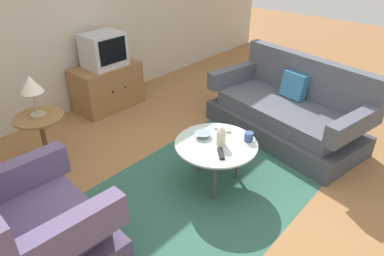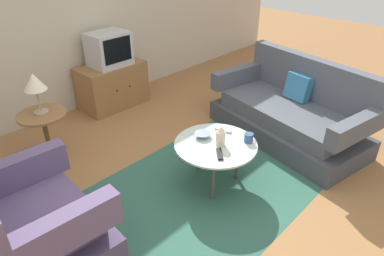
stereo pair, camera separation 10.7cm
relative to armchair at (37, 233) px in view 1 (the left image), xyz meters
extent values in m
plane|color=olive|center=(1.48, -0.34, -0.31)|extent=(16.00, 16.00, 0.00)
cube|color=#BCB29E|center=(1.48, 2.16, 1.04)|extent=(9.00, 0.12, 2.70)
cube|color=#2D5B4C|center=(1.60, -0.37, -0.31)|extent=(2.43, 1.68, 0.00)
cube|color=#4B3E5C|center=(0.05, 0.00, -0.19)|extent=(0.89, 1.02, 0.24)
cube|color=#5B4C70|center=(0.05, 0.00, 0.02)|extent=(0.74, 0.73, 0.18)
cube|color=#5B4C70|center=(0.03, -0.42, 0.24)|extent=(0.84, 0.19, 0.25)
cube|color=#5B4C70|center=(0.08, 0.41, 0.24)|extent=(0.84, 0.19, 0.25)
cube|color=#3E424B|center=(2.86, -0.43, -0.19)|extent=(1.21, 1.96, 0.24)
cube|color=#4C515B|center=(2.86, -0.43, 0.02)|extent=(1.02, 1.66, 0.18)
cube|color=#4C515B|center=(3.22, -0.50, 0.36)|extent=(0.49, 1.82, 0.49)
cube|color=#4C515B|center=(3.02, 0.40, 0.22)|extent=(0.89, 0.31, 0.22)
cube|color=#4C515B|center=(2.69, -1.25, 0.22)|extent=(0.89, 0.31, 0.22)
cube|color=teal|center=(3.09, -0.39, 0.26)|extent=(0.22, 0.33, 0.32)
cylinder|color=#B2C6C1|center=(1.60, -0.37, 0.14)|extent=(0.78, 0.78, 0.02)
cylinder|color=#4C4742|center=(1.64, -0.13, -0.09)|extent=(0.04, 0.04, 0.44)
cylinder|color=#4C4742|center=(1.41, -0.51, -0.09)|extent=(0.04, 0.04, 0.44)
cylinder|color=#4C4742|center=(1.81, -0.49, -0.09)|extent=(0.04, 0.04, 0.44)
cylinder|color=olive|center=(0.69, 1.19, 0.24)|extent=(0.49, 0.49, 0.02)
cylinder|color=brown|center=(0.69, 1.19, -0.04)|extent=(0.05, 0.05, 0.53)
cylinder|color=brown|center=(0.69, 1.19, -0.30)|extent=(0.27, 0.27, 0.02)
cube|color=olive|center=(1.96, 1.81, -0.01)|extent=(0.89, 0.50, 0.60)
sphere|color=black|center=(1.86, 1.55, 0.02)|extent=(0.02, 0.02, 0.02)
sphere|color=black|center=(2.07, 1.55, 0.02)|extent=(0.02, 0.02, 0.02)
cube|color=#B7B7BC|center=(1.96, 1.79, 0.52)|extent=(0.51, 0.40, 0.44)
cube|color=black|center=(1.96, 1.59, 0.54)|extent=(0.41, 0.01, 0.32)
cylinder|color=#9E937A|center=(0.70, 1.21, 0.26)|extent=(0.15, 0.15, 0.02)
cylinder|color=#9E937A|center=(0.70, 1.21, 0.39)|extent=(0.02, 0.02, 0.24)
cone|color=beige|center=(0.70, 1.21, 0.59)|extent=(0.22, 0.22, 0.17)
cylinder|color=beige|center=(1.62, -0.41, 0.22)|extent=(0.09, 0.09, 0.14)
cone|color=beige|center=(1.62, -0.41, 0.32)|extent=(0.08, 0.08, 0.05)
cylinder|color=#335184|center=(1.84, -0.57, 0.19)|extent=(0.08, 0.08, 0.09)
torus|color=#335184|center=(1.90, -0.57, 0.19)|extent=(0.06, 0.01, 0.06)
cone|color=slate|center=(1.61, -0.20, 0.17)|extent=(0.16, 0.16, 0.04)
cube|color=black|center=(1.48, -0.51, 0.16)|extent=(0.15, 0.15, 0.02)
cube|color=#B2B2B7|center=(1.83, -0.27, 0.16)|extent=(0.08, 0.17, 0.02)
camera|label=1|loc=(-0.60, -2.00, 1.89)|focal=32.34mm
camera|label=2|loc=(-0.52, -2.08, 1.89)|focal=32.34mm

